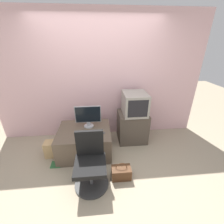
# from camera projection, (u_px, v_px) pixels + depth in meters

# --- Properties ---
(ground_plane) EXTENTS (12.00, 12.00, 0.00)m
(ground_plane) POSITION_uv_depth(u_px,v_px,m) (103.00, 175.00, 2.50)
(ground_plane) COLOR tan
(wall_back) EXTENTS (4.40, 0.05, 2.60)m
(wall_back) POSITION_uv_depth(u_px,v_px,m) (99.00, 79.00, 3.14)
(wall_back) COLOR beige
(wall_back) RESTS_ON ground_plane
(desk) EXTENTS (0.99, 0.84, 0.50)m
(desk) POSITION_uv_depth(u_px,v_px,m) (85.00, 141.00, 2.95)
(desk) COLOR brown
(desk) RESTS_ON ground_plane
(side_stand) EXTENTS (0.61, 0.52, 0.66)m
(side_stand) POSITION_uv_depth(u_px,v_px,m) (132.00, 127.00, 3.29)
(side_stand) COLOR #4C4238
(side_stand) RESTS_ON ground_plane
(main_monitor) EXTENTS (0.50, 0.19, 0.43)m
(main_monitor) POSITION_uv_depth(u_px,v_px,m) (88.00, 116.00, 2.88)
(main_monitor) COLOR #B2B2B7
(main_monitor) RESTS_ON desk
(keyboard) EXTENTS (0.37, 0.12, 0.01)m
(keyboard) POSITION_uv_depth(u_px,v_px,m) (89.00, 134.00, 2.70)
(keyboard) COLOR #2D2D2D
(keyboard) RESTS_ON desk
(mouse) EXTENTS (0.05, 0.03, 0.03)m
(mouse) POSITION_uv_depth(u_px,v_px,m) (104.00, 133.00, 2.73)
(mouse) COLOR #4C4C51
(mouse) RESTS_ON desk
(crt_tv) EXTENTS (0.47, 0.54, 0.44)m
(crt_tv) POSITION_uv_depth(u_px,v_px,m) (135.00, 104.00, 3.03)
(crt_tv) COLOR gray
(crt_tv) RESTS_ON side_stand
(office_chair) EXTENTS (0.52, 0.52, 0.86)m
(office_chair) POSITION_uv_depth(u_px,v_px,m) (91.00, 164.00, 2.24)
(office_chair) COLOR #333333
(office_chair) RESTS_ON ground_plane
(cardboard_box_lower) EXTENTS (0.20, 0.21, 0.31)m
(cardboard_box_lower) POSITION_uv_depth(u_px,v_px,m) (51.00, 149.00, 2.88)
(cardboard_box_lower) COLOR tan
(cardboard_box_lower) RESTS_ON ground_plane
(handbag) EXTENTS (0.31, 0.19, 0.31)m
(handbag) POSITION_uv_depth(u_px,v_px,m) (121.00, 173.00, 2.42)
(handbag) COLOR #4C2D19
(handbag) RESTS_ON ground_plane
(book) EXTENTS (0.18, 0.16, 0.02)m
(book) POSITION_uv_depth(u_px,v_px,m) (56.00, 164.00, 2.70)
(book) COLOR #2D6638
(book) RESTS_ON ground_plane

